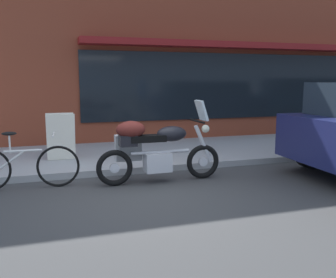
% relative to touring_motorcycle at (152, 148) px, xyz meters
% --- Properties ---
extents(ground_plane, '(80.00, 80.00, 0.00)m').
position_rel_touring_motorcycle_xyz_m(ground_plane, '(-0.30, -0.72, -0.59)').
color(ground_plane, '#393939').
extents(touring_motorcycle, '(2.16, 0.67, 1.38)m').
position_rel_touring_motorcycle_xyz_m(touring_motorcycle, '(0.00, 0.00, 0.00)').
color(touring_motorcycle, black).
rests_on(touring_motorcycle, ground_plane).
extents(parked_bicycle, '(1.71, 0.48, 0.93)m').
position_rel_touring_motorcycle_xyz_m(parked_bicycle, '(-2.04, 0.23, -0.22)').
color(parked_bicycle, black).
rests_on(parked_bicycle, ground_plane).
extents(sandwich_board_sign, '(0.55, 0.41, 0.93)m').
position_rel_touring_motorcycle_xyz_m(sandwich_board_sign, '(-1.42, 1.79, -0.00)').
color(sandwich_board_sign, silver).
rests_on(sandwich_board_sign, sidewalk_curb).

